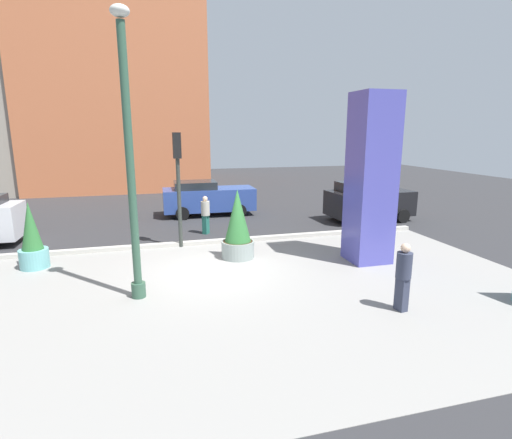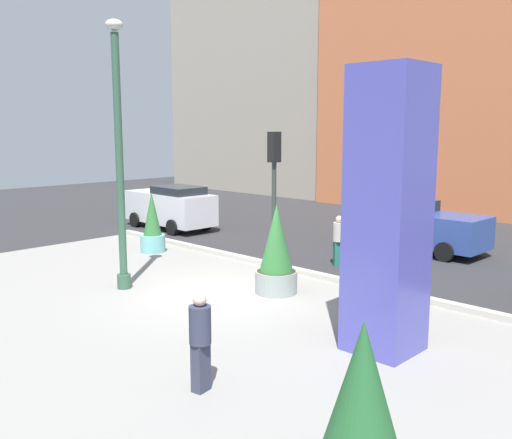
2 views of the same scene
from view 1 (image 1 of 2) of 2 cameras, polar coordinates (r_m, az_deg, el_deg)
The scene contains 13 objects.
ground_plane at distance 16.11m, azimuth -8.27°, elevation -2.74°, with size 60.00×60.00×0.00m, color #2D2D30.
plaza_pavement at distance 10.49m, azimuth -4.14°, elevation -11.12°, with size 18.00×10.00×0.02m, color gray.
curb_strip at distance 15.24m, azimuth -7.87°, elevation -3.29°, with size 18.00×0.24×0.16m, color #B7B2A8.
lamp_post at distance 10.12m, azimuth -17.58°, elevation 7.37°, with size 0.44×0.44×6.96m.
art_pillar_blue at distance 13.26m, azimuth 16.15°, elevation 5.52°, with size 1.25×1.25×5.40m, color #4C4CAD.
potted_plant_mid_plaza at distance 13.32m, azimuth -2.64°, elevation -1.17°, with size 1.10×1.10×2.35m.
potted_plant_near_right at distance 14.17m, azimuth -29.41°, elevation -2.64°, with size 0.86×0.86×2.11m.
traffic_light_far_side at distance 14.58m, azimuth -11.12°, elevation 6.88°, with size 0.28×0.42×4.17m.
car_far_lane at distance 20.45m, azimuth -6.96°, elevation 3.11°, with size 4.61×2.07×1.75m.
car_passing_lane at distance 19.78m, azimuth 15.77°, elevation 2.53°, with size 4.04×2.23×1.86m.
pedestrian_crossing at distance 10.05m, azimuth 20.36°, elevation -7.30°, with size 0.41×0.41×1.67m.
pedestrian_on_sidewalk at distance 16.66m, azimuth -7.25°, elevation 0.91°, with size 0.50×0.50×1.59m.
highrise_across_street at distance 35.19m, azimuth -19.42°, elevation 21.92°, with size 12.32×13.04×20.71m, color #C66B42.
Camera 1 is at (-1.79, -11.45, 4.20)m, focal length 27.93 mm.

